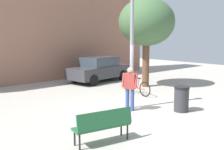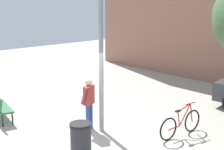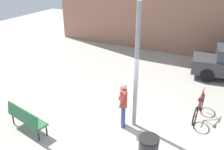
# 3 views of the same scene
# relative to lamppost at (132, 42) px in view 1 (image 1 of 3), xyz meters

# --- Properties ---
(ground_plane) EXTENTS (36.00, 36.00, 0.00)m
(ground_plane) POSITION_rel_lamppost_xyz_m (0.09, -0.59, -2.60)
(ground_plane) COLOR #A8A399
(building_facade) EXTENTS (18.12, 2.00, 8.85)m
(building_facade) POSITION_rel_lamppost_xyz_m (0.09, 8.92, 1.83)
(building_facade) COLOR #9E6B56
(building_facade) RESTS_ON ground_plane
(lamppost) EXTENTS (0.28, 0.28, 4.52)m
(lamppost) POSITION_rel_lamppost_xyz_m (0.00, 0.00, 0.00)
(lamppost) COLOR gray
(lamppost) RESTS_ON ground_plane
(person_by_lamppost) EXTENTS (0.48, 0.63, 1.67)m
(person_by_lamppost) POSITION_rel_lamppost_xyz_m (-0.33, -0.24, -1.63)
(person_by_lamppost) COLOR #334784
(person_by_lamppost) RESTS_ON ground_plane
(park_bench) EXTENTS (1.66, 0.77, 0.92)m
(park_bench) POSITION_rel_lamppost_xyz_m (-3.09, -1.98, -2.05)
(park_bench) COLOR #236038
(park_bench) RESTS_ON ground_plane
(plaza_tree) EXTENTS (3.08, 3.08, 4.91)m
(plaza_tree) POSITION_rel_lamppost_xyz_m (3.85, 2.63, 0.97)
(plaza_tree) COLOR brown
(plaza_tree) RESTS_ON ground_plane
(bicycle_red) EXTENTS (0.16, 1.81, 0.97)m
(bicycle_red) POSITION_rel_lamppost_xyz_m (1.93, 1.51, -2.21)
(bicycle_red) COLOR black
(bicycle_red) RESTS_ON ground_plane
(parked_car_charcoal) EXTENTS (4.39, 2.26, 1.55)m
(parked_car_charcoal) POSITION_rel_lamppost_xyz_m (3.02, 5.75, -1.82)
(parked_car_charcoal) COLOR #38383D
(parked_car_charcoal) RESTS_ON ground_plane
(trash_bin) EXTENTS (0.57, 0.57, 0.96)m
(trash_bin) POSITION_rel_lamppost_xyz_m (1.06, -1.61, -2.11)
(trash_bin) COLOR #2D2D33
(trash_bin) RESTS_ON ground_plane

